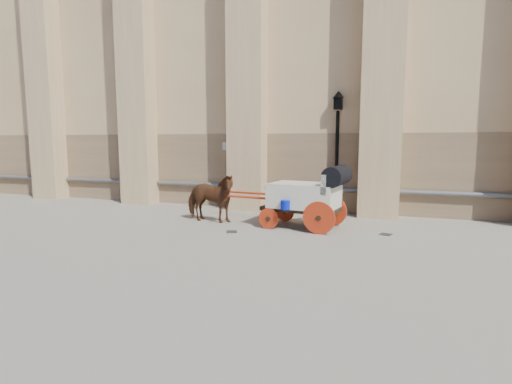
% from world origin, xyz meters
% --- Properties ---
extents(ground, '(90.00, 90.00, 0.00)m').
position_xyz_m(ground, '(0.00, 0.00, 0.00)').
color(ground, gray).
rests_on(ground, ground).
extents(horse, '(2.01, 1.04, 1.64)m').
position_xyz_m(horse, '(-1.32, 0.80, 0.82)').
color(horse, brown).
rests_on(horse, ground).
extents(carriage, '(4.63, 1.81, 1.97)m').
position_xyz_m(carriage, '(2.00, 0.95, 1.07)').
color(carriage, black).
rests_on(carriage, ground).
extents(street_lamp, '(0.42, 0.42, 4.52)m').
position_xyz_m(street_lamp, '(2.46, 3.79, 2.42)').
color(street_lamp, black).
rests_on(street_lamp, ground).
extents(drain_grate_near, '(0.42, 0.42, 0.01)m').
position_xyz_m(drain_grate_near, '(-0.07, -0.33, 0.01)').
color(drain_grate_near, black).
rests_on(drain_grate_near, ground).
extents(drain_grate_far, '(0.39, 0.39, 0.01)m').
position_xyz_m(drain_grate_far, '(4.32, 0.80, 0.01)').
color(drain_grate_far, black).
rests_on(drain_grate_far, ground).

